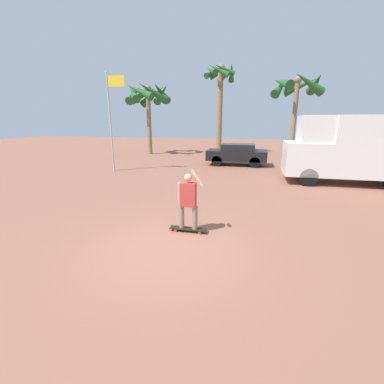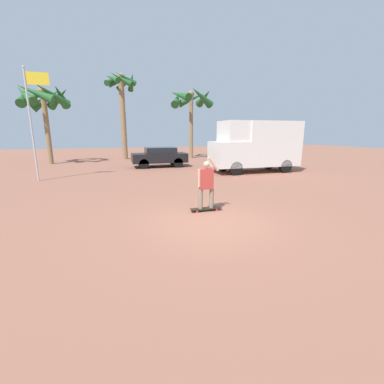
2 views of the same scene
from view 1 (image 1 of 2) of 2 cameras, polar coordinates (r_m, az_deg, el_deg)
name	(u,v)px [view 1 (image 1 of 2)]	position (r m, az deg, el deg)	size (l,w,h in m)	color
ground_plane	(167,248)	(6.36, -5.60, -12.19)	(80.00, 80.00, 0.00)	#935B47
skateboard	(188,229)	(7.14, -0.82, -8.18)	(1.04, 0.24, 0.10)	black
person_skateboarder	(188,198)	(6.83, -0.86, -1.42)	(0.70, 0.22, 1.67)	gray
camper_van	(351,148)	(14.38, 31.81, 8.37)	(5.64, 2.17, 3.21)	black
parked_car_black	(237,154)	(18.04, 9.94, 8.38)	(4.01, 1.79, 1.45)	black
palm_tree_near_van	(297,88)	(24.24, 22.29, 20.68)	(4.23, 4.31, 6.77)	#8E704C
palm_tree_center_background	(220,84)	(25.16, 6.30, 22.78)	(2.96, 3.03, 7.87)	#8E704C
palm_tree_far_left	(147,95)	(24.36, -9.88, 20.41)	(4.23, 4.23, 6.26)	#8E704C
flagpole	(111,114)	(16.26, -17.46, 16.20)	(1.13, 0.12, 5.66)	#B7B7BC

